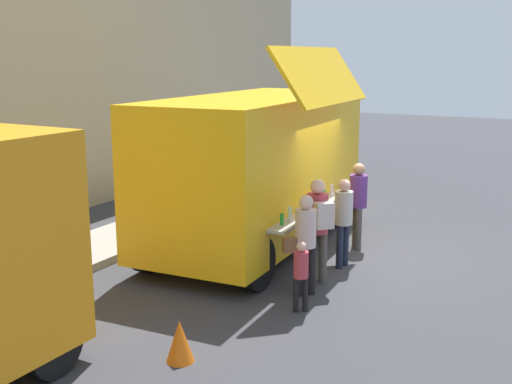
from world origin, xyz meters
name	(u,v)px	position (x,y,z in m)	size (l,w,h in m)	color
ground_plane	(352,254)	(0.00, 0.00, 0.00)	(60.00, 60.00, 0.00)	#38383D
curb_strip	(10,281)	(-4.34, 4.51, 0.07)	(28.00, 1.60, 0.15)	#9E998E
food_truck_main	(258,166)	(-0.34, 1.89, 1.65)	(6.10, 3.34, 3.94)	yellow
traffic_cone_orange	(180,341)	(-5.27, 0.41, 0.28)	(0.36, 0.36, 0.55)	orange
trash_bin	(248,179)	(3.49, 4.21, 0.52)	(0.60, 0.60, 1.04)	#2B6535
customer_front_ordering	(343,215)	(-0.81, -0.10, 0.98)	(0.34, 0.33, 1.64)	#1D2337
customer_mid_with_backpack	(318,221)	(-1.84, -0.03, 1.10)	(0.56, 0.55, 1.79)	#4F4944
customer_rear_waiting	(305,237)	(-2.44, -0.05, 0.98)	(0.46, 0.49, 1.65)	black
customer_extra_browsing	(358,198)	(0.41, 0.04, 1.03)	(0.35, 0.35, 1.73)	#4A433F
child_near_queue	(301,270)	(-3.09, -0.28, 0.66)	(0.22, 0.22, 1.10)	black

